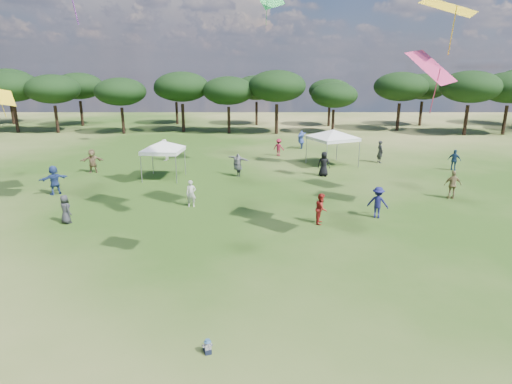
% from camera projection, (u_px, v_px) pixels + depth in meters
% --- Properties ---
extents(tree_line, '(108.78, 17.63, 7.77)m').
position_uv_depth(tree_line, '(269.00, 87.00, 54.03)').
color(tree_line, black).
rests_on(tree_line, ground).
extents(tent_left, '(5.42, 5.42, 3.09)m').
position_uv_depth(tent_left, '(162.00, 142.00, 30.64)').
color(tent_left, gray).
rests_on(tent_left, ground).
extents(tent_right, '(6.03, 6.03, 3.29)m').
position_uv_depth(tent_right, '(333.00, 131.00, 34.74)').
color(tent_right, gray).
rests_on(tent_right, ground).
extents(toddler, '(0.33, 0.36, 0.45)m').
position_uv_depth(toddler, '(208.00, 347.00, 12.18)').
color(toddler, black).
rests_on(toddler, ground).
extents(festival_crowd, '(29.87, 22.93, 1.90)m').
position_uv_depth(festival_crowd, '(248.00, 163.00, 32.23)').
color(festival_crowd, '#967C52').
rests_on(festival_crowd, ground).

